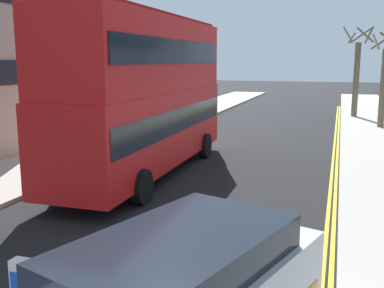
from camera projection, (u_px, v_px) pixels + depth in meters
sidewalk_left at (75, 154)px, 19.79m from camera, size 4.00×80.00×0.14m
kerb_line_outer at (336, 189)px, 14.60m from camera, size 0.10×56.00×0.01m
kerb_line_inner at (330, 189)px, 14.65m from camera, size 0.10×56.00×0.01m
double_decker_bus_away at (146, 91)px, 16.08m from camera, size 2.88×10.83×5.64m
street_tree_near at (356, 74)px, 31.96m from camera, size 2.13×2.13×6.33m
street_tree_mid at (383, 83)px, 26.86m from camera, size 1.67×1.73×5.71m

